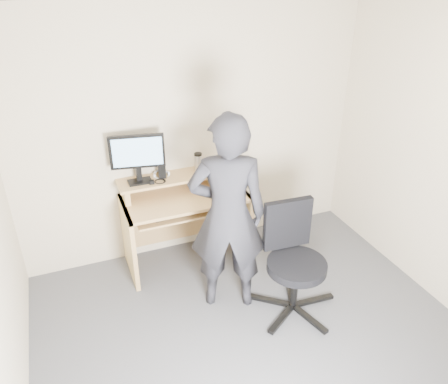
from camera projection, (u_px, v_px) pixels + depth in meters
ground at (268, 358)px, 3.43m from camera, size 3.50×3.50×0.00m
back_wall at (193, 135)px, 4.27m from camera, size 3.50×0.02×2.50m
ceiling at (291, 18)px, 2.25m from camera, size 3.50×3.50×0.02m
desk at (184, 211)px, 4.36m from camera, size 1.20×0.60×0.91m
monitor at (137, 155)px, 3.98m from camera, size 0.50×0.14×0.47m
external_drive at (162, 167)px, 4.19m from camera, size 0.10×0.14×0.20m
travel_mug at (198, 163)px, 4.29m from camera, size 0.09×0.09×0.17m
smartphone at (207, 171)px, 4.32m from camera, size 0.10×0.14×0.01m
charger at (152, 182)px, 4.08m from camera, size 0.05×0.04×0.03m
headphones at (161, 175)px, 4.24m from camera, size 0.18×0.18×0.06m
keyboard at (176, 211)px, 4.12m from camera, size 0.48×0.23×0.03m
mouse at (214, 195)px, 4.19m from camera, size 0.10×0.07×0.04m
office_chair at (293, 256)px, 3.72m from camera, size 0.75×0.77×0.97m
person at (228, 216)px, 3.61m from camera, size 0.76×0.63×1.79m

